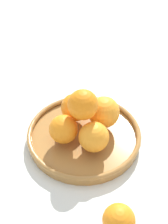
% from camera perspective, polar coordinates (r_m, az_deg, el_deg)
% --- Properties ---
extents(ground_plane, '(4.00, 4.00, 0.00)m').
position_cam_1_polar(ground_plane, '(0.80, 0.00, -5.05)').
color(ground_plane, silver).
extents(fruit_bowl, '(0.28, 0.28, 0.03)m').
position_cam_1_polar(fruit_bowl, '(0.78, 0.00, -4.31)').
color(fruit_bowl, '#A57238').
rests_on(fruit_bowl, ground_plane).
extents(orange_pile, '(0.15, 0.16, 0.13)m').
position_cam_1_polar(orange_pile, '(0.74, 0.30, -0.96)').
color(orange_pile, orange).
rests_on(orange_pile, fruit_bowl).
extents(stray_orange, '(0.06, 0.06, 0.06)m').
position_cam_1_polar(stray_orange, '(0.63, 6.38, -19.05)').
color(stray_orange, orange).
rests_on(stray_orange, ground_plane).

